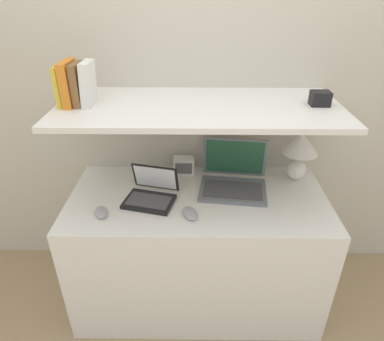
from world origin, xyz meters
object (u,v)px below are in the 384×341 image
Objects in this scene: book_orange at (69,83)px; book_white at (88,84)px; computer_mouse at (190,213)px; book_brown at (78,84)px; laptop_small at (151,194)px; laptop_large at (233,179)px; table_lamp at (300,149)px; second_mouse at (101,212)px; router_box at (184,165)px; shelf_gadget at (320,98)px; book_yellow at (62,85)px.

book_white is at bearing 0.00° from book_orange.
book_brown is (-0.55, 0.25, 0.59)m from computer_mouse.
book_white is (-0.50, 0.25, 0.60)m from computer_mouse.
laptop_small is 1.44× the size of book_orange.
laptop_large is at bearing 48.56° from computer_mouse.
table_lamp is 2.50× the size of second_mouse.
laptop_small is 0.34m from router_box.
book_orange is (-0.84, -0.03, 0.56)m from laptop_large.
book_orange is 1.24m from shelf_gadget.
second_mouse is at bearing -167.30° from shelf_gadget.
computer_mouse is at bearing -0.28° from second_mouse.
laptop_small is at bearing -172.88° from shelf_gadget.
table_lamp reaches higher than second_mouse.
laptop_small is at bearing 30.13° from second_mouse.
computer_mouse is 0.66× the size of book_brown.
shelf_gadget is (0.86, 0.11, 0.50)m from laptop_small.
router_box is 0.60× the size of book_white.
second_mouse is 0.66m from book_yellow.
second_mouse is 0.59× the size of book_brown.
shelf_gadget is at bearing -15.63° from router_box.
book_white is (-0.75, -0.03, 0.56)m from laptop_large.
router_box is at bearing 18.12° from book_yellow.
book_orange is 0.04m from book_brown.
book_yellow is 0.95× the size of book_brown.
table_lamp is 0.37m from shelf_gadget.
second_mouse is 0.62× the size of book_yellow.
laptop_large is 0.97m from book_brown.
computer_mouse is at bearing -158.76° from shelf_gadget.
laptop_large is 1.04m from book_yellow.
laptop_large reaches higher than computer_mouse.
table_lamp is at bearing 31.14° from computer_mouse.
shelf_gadget is at bearing 7.12° from laptop_small.
laptop_large is 0.48m from laptop_small.
book_brown reaches higher than laptop_large.
book_brown is 0.96× the size of book_white.
table_lamp is 0.70m from router_box.
table_lamp reaches higher than laptop_large.
book_brown is 0.05m from book_white.
laptop_small is 0.71m from book_yellow.
book_white is 2.29× the size of shelf_gadget.
shelf_gadget is (0.40, -0.03, 0.49)m from laptop_large.
book_brown reaches higher than laptop_small.
laptop_large is 1.01m from book_orange.
laptop_large reaches higher than laptop_small.
laptop_large is 1.33× the size of laptop_small.
book_orange is at bearing 164.33° from laptop_small.
laptop_large is 1.99× the size of book_brown.
book_orange reaches higher than router_box.
book_yellow is at bearing -180.00° from book_brown.
second_mouse is (-1.09, -0.38, -0.18)m from table_lamp.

